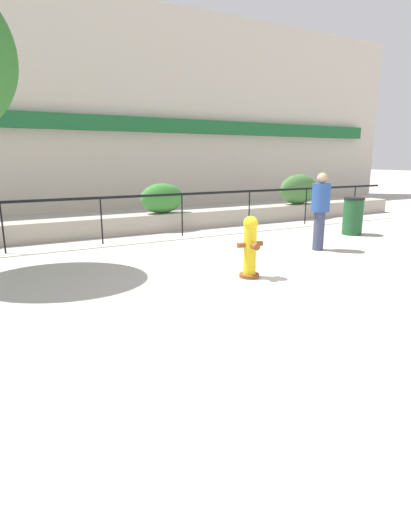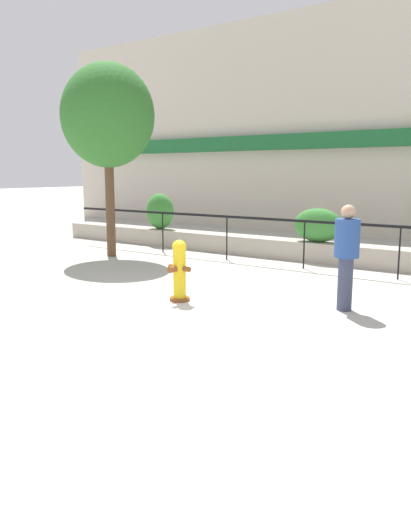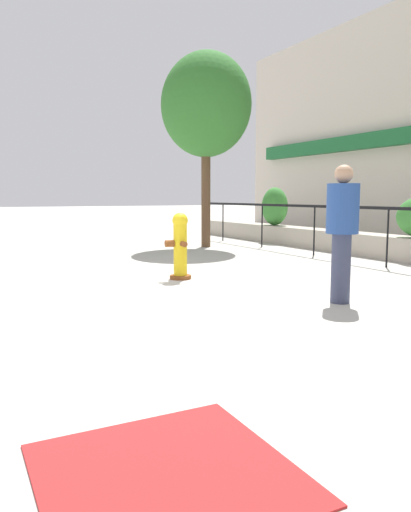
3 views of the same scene
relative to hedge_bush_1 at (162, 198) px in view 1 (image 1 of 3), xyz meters
The scene contains 9 objects.
ground_plane 6.07m from the hedge_bush_1, 88.82° to the right, with size 120.00×120.00×0.00m, color #B2ADA3.
building_facade 6.72m from the hedge_bush_1, 88.82° to the left, with size 30.00×1.36×8.00m.
planter_wall_low 0.69m from the hedge_bush_1, ahead, with size 18.00×0.70×0.50m, color #ADA393.
fence_railing_segment 1.11m from the hedge_bush_1, 83.61° to the right, with size 15.00×0.05×1.15m.
hedge_bush_1 is the anchor object (origin of this frame).
hedge_bush_2 5.04m from the hedge_bush_1, ahead, with size 1.54×0.63×1.01m, color #427538.
fire_hydrant 5.16m from the hedge_bush_1, 94.90° to the right, with size 0.48×0.45×1.08m.
pedestrian 4.60m from the hedge_bush_1, 62.08° to the right, with size 0.42×0.42×1.73m.
trash_bin 5.33m from the hedge_bush_1, 35.15° to the right, with size 0.55×0.55×1.01m.
Camera 1 is at (-4.41, -4.72, 2.03)m, focal length 28.00 mm.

